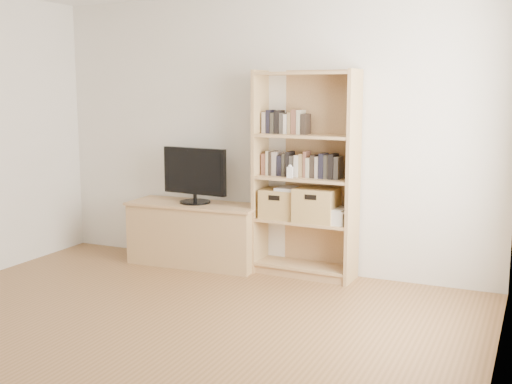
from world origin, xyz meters
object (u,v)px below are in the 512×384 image
Objects in this scene: bookshelf at (305,175)px; television at (195,175)px; basket_right at (316,205)px; tv_stand at (196,235)px; laptop at (296,189)px; baby_monitor at (290,172)px; basket_left at (280,204)px.

bookshelf is 1.12m from television.
television reaches higher than basket_right.
laptop is at bearing 1.17° from tv_stand.
baby_monitor is at bearing -135.00° from bookshelf.
television is at bearing 0.00° from tv_stand.
baby_monitor is at bearing 4.18° from television.
basket_left is at bearing 178.51° from basket_right.
baby_monitor is 0.36m from basket_left.
bookshelf is 0.38m from basket_left.
baby_monitor is at bearing -36.57° from basket_left.
bookshelf reaches higher than laptop.
television is 1.04m from laptop.
tv_stand is 1.29m from basket_right.
laptop is (-0.08, -0.00, -0.14)m from bookshelf.
basket_left is 0.23m from laptop.
bookshelf is at bearing 175.91° from basket_right.
television is at bearing -173.03° from laptop.
baby_monitor is at bearing -4.22° from tv_stand.
laptop is (0.03, 0.10, -0.17)m from baby_monitor.
tv_stand is at bearing -174.53° from basket_left.
bookshelf is at bearing 40.34° from baby_monitor.
bookshelf is at bearing 1.08° from tv_stand.
baby_monitor is (1.01, -0.03, 0.68)m from tv_stand.
bookshelf is at bearing -1.22° from basket_left.
bookshelf is at bearing 5.83° from laptop.
bookshelf is 2.70× the size of television.
basket_right reaches higher than tv_stand.
laptop is at bearing 72.88° from baby_monitor.
laptop is at bearing -174.68° from bookshelf.
baby_monitor is (-0.11, -0.10, 0.03)m from bookshelf.
laptop is at bearing 179.24° from basket_right.
bookshelf is 19.04× the size of baby_monitor.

